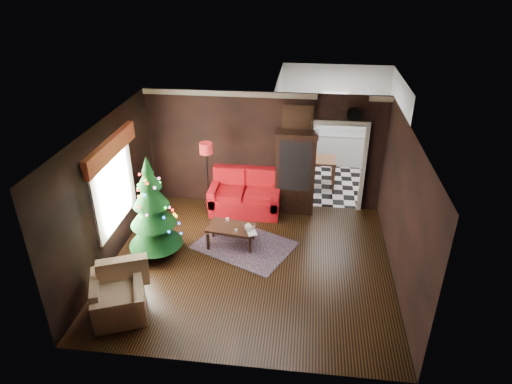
# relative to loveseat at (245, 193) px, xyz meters

# --- Properties ---
(floor) EXTENTS (5.50, 5.50, 0.00)m
(floor) POSITION_rel_loveseat_xyz_m (0.40, -2.05, -0.50)
(floor) COLOR black
(floor) RESTS_ON ground
(ceiling) EXTENTS (5.50, 5.50, 0.00)m
(ceiling) POSITION_rel_loveseat_xyz_m (0.40, -2.05, 2.30)
(ceiling) COLOR white
(ceiling) RESTS_ON ground
(wall_back) EXTENTS (5.50, 0.00, 5.50)m
(wall_back) POSITION_rel_loveseat_xyz_m (0.40, 0.45, 0.90)
(wall_back) COLOR black
(wall_back) RESTS_ON ground
(wall_front) EXTENTS (5.50, 0.00, 5.50)m
(wall_front) POSITION_rel_loveseat_xyz_m (0.40, -4.55, 0.90)
(wall_front) COLOR black
(wall_front) RESTS_ON ground
(wall_left) EXTENTS (0.00, 5.50, 5.50)m
(wall_left) POSITION_rel_loveseat_xyz_m (-2.35, -2.05, 0.90)
(wall_left) COLOR black
(wall_left) RESTS_ON ground
(wall_right) EXTENTS (0.00, 5.50, 5.50)m
(wall_right) POSITION_rel_loveseat_xyz_m (3.15, -2.05, 0.90)
(wall_right) COLOR black
(wall_right) RESTS_ON ground
(doorway) EXTENTS (1.10, 0.10, 2.10)m
(doorway) POSITION_rel_loveseat_xyz_m (2.10, 0.45, 0.55)
(doorway) COLOR white
(doorway) RESTS_ON ground
(left_window) EXTENTS (0.05, 1.60, 1.40)m
(left_window) POSITION_rel_loveseat_xyz_m (-2.31, -1.85, 0.95)
(left_window) COLOR white
(left_window) RESTS_ON wall_left
(valance) EXTENTS (0.12, 2.10, 0.35)m
(valance) POSITION_rel_loveseat_xyz_m (-2.23, -1.85, 1.77)
(valance) COLOR #953C21
(valance) RESTS_ON wall_left
(kitchen_floor) EXTENTS (3.00, 3.00, 0.00)m
(kitchen_floor) POSITION_rel_loveseat_xyz_m (2.10, 1.95, -0.50)
(kitchen_floor) COLOR silver
(kitchen_floor) RESTS_ON ground
(kitchen_window) EXTENTS (0.70, 0.06, 0.70)m
(kitchen_window) POSITION_rel_loveseat_xyz_m (2.10, 3.40, 1.20)
(kitchen_window) COLOR white
(kitchen_window) RESTS_ON ground
(rug) EXTENTS (2.32, 2.06, 0.01)m
(rug) POSITION_rel_loveseat_xyz_m (0.19, -1.42, -0.49)
(rug) COLOR #2A1B27
(rug) RESTS_ON ground
(loveseat) EXTENTS (1.70, 0.90, 1.00)m
(loveseat) POSITION_rel_loveseat_xyz_m (0.00, 0.00, 0.00)
(loveseat) COLOR #920606
(loveseat) RESTS_ON ground
(curio_cabinet) EXTENTS (0.90, 0.45, 1.90)m
(curio_cabinet) POSITION_rel_loveseat_xyz_m (1.15, 0.22, 0.45)
(curio_cabinet) COLOR black
(curio_cabinet) RESTS_ON ground
(floor_lamp) EXTENTS (0.38, 0.38, 1.88)m
(floor_lamp) POSITION_rel_loveseat_xyz_m (-0.84, -0.14, 0.33)
(floor_lamp) COLOR black
(floor_lamp) RESTS_ON ground
(christmas_tree) EXTENTS (1.28, 1.28, 2.07)m
(christmas_tree) POSITION_rel_loveseat_xyz_m (-1.56, -1.90, 0.55)
(christmas_tree) COLOR black
(christmas_tree) RESTS_ON ground
(armchair) EXTENTS (1.17, 1.17, 0.91)m
(armchair) POSITION_rel_loveseat_xyz_m (-1.61, -3.71, -0.04)
(armchair) COLOR #D7B986
(armchair) RESTS_ON ground
(coffee_table) EXTENTS (1.02, 0.71, 0.43)m
(coffee_table) POSITION_rel_loveseat_xyz_m (-0.10, -1.41, -0.28)
(coffee_table) COLOR black
(coffee_table) RESTS_ON rug
(teapot) EXTENTS (0.22, 0.22, 0.17)m
(teapot) POSITION_rel_loveseat_xyz_m (0.28, -1.52, 0.03)
(teapot) COLOR white
(teapot) RESTS_ON coffee_table
(cup_a) EXTENTS (0.08, 0.08, 0.06)m
(cup_a) POSITION_rel_loveseat_xyz_m (-0.21, -1.18, -0.03)
(cup_a) COLOR white
(cup_a) RESTS_ON coffee_table
(cup_b) EXTENTS (0.07, 0.07, 0.05)m
(cup_b) POSITION_rel_loveseat_xyz_m (0.04, -1.58, -0.03)
(cup_b) COLOR silver
(cup_b) RESTS_ON coffee_table
(book) EXTENTS (0.18, 0.08, 0.25)m
(book) POSITION_rel_loveseat_xyz_m (0.28, -1.63, 0.06)
(book) COLOR #8A7256
(book) RESTS_ON coffee_table
(wall_clock) EXTENTS (0.32, 0.32, 0.06)m
(wall_clock) POSITION_rel_loveseat_xyz_m (2.35, 0.40, 1.88)
(wall_clock) COLOR white
(wall_clock) RESTS_ON wall_back
(painting) EXTENTS (0.62, 0.05, 0.52)m
(painting) POSITION_rel_loveseat_xyz_m (1.15, 0.41, 1.75)
(painting) COLOR #AB824C
(painting) RESTS_ON wall_back
(kitchen_counter) EXTENTS (1.80, 0.60, 0.90)m
(kitchen_counter) POSITION_rel_loveseat_xyz_m (2.10, 3.15, -0.05)
(kitchen_counter) COLOR silver
(kitchen_counter) RESTS_ON ground
(kitchen_table) EXTENTS (0.70, 0.70, 0.75)m
(kitchen_table) POSITION_rel_loveseat_xyz_m (1.80, 1.65, -0.12)
(kitchen_table) COLOR #53331F
(kitchen_table) RESTS_ON ground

